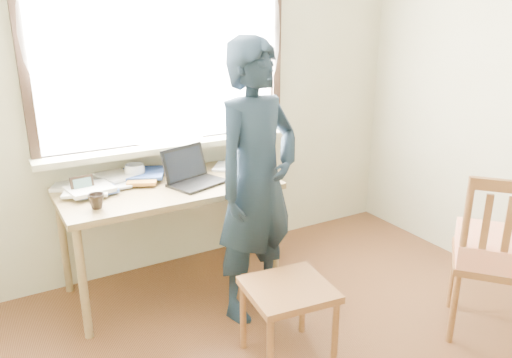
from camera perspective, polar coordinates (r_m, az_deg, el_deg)
room_shell at (r=2.05m, az=12.26°, el=13.07°), size 3.52×4.02×2.61m
desk at (r=3.33m, az=-9.92°, el=-1.97°), size 1.39×0.69×0.74m
laptop at (r=3.31m, az=-7.32°, el=0.47°), size 0.41×0.37×0.23m
mug_white at (r=3.45m, az=-13.66°, el=0.79°), size 0.19×0.19×0.11m
mug_dark at (r=3.00m, az=-17.77°, el=-2.43°), size 0.10×0.10×0.09m
mouse at (r=3.40m, az=-1.72°, el=0.42°), size 0.09×0.06×0.04m
desk_clutter at (r=3.36m, az=-16.16°, el=-0.40°), size 0.76×0.52×0.05m
book_a at (r=3.36m, az=-18.04°, el=-0.81°), size 0.22×0.29×0.03m
book_b at (r=3.64m, az=-4.71°, el=1.47°), size 0.27×0.28×0.02m
picture_frame at (r=3.25m, az=-19.22°, el=-0.78°), size 0.14×0.03×0.11m
work_chair at (r=2.73m, az=3.71°, el=-13.38°), size 0.48×0.46×0.45m
side_chair at (r=3.17m, az=25.94°, el=-7.44°), size 0.64×0.65×1.01m
person at (r=2.97m, az=0.10°, el=-0.45°), size 0.71×0.56×1.70m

